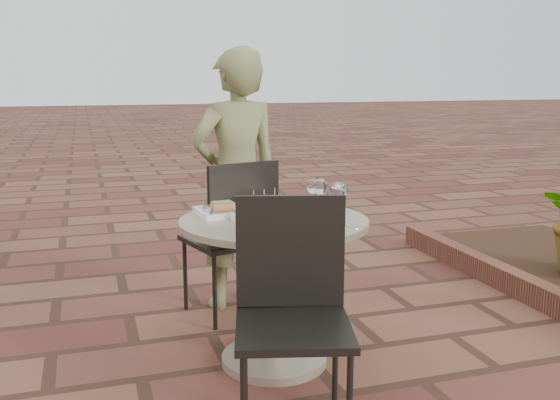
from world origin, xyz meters
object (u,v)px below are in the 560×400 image
object	(u,v)px
chair_far	(235,227)
plate_tuna	(285,227)
chair_near	(292,295)
plate_salmon	(222,211)
diner	(236,180)
cafe_table	(274,269)
plate_sliders	(264,214)

from	to	relation	value
chair_far	plate_tuna	bearing A→B (deg)	75.13
chair_near	plate_salmon	bearing A→B (deg)	114.03
chair_near	plate_salmon	world-z (taller)	chair_near
diner	plate_salmon	xyz separation A→B (m)	(-0.23, -0.68, -0.03)
cafe_table	diner	bearing A→B (deg)	88.52
chair_near	chair_far	bearing A→B (deg)	102.18
chair_far	plate_sliders	bearing A→B (deg)	72.68
plate_salmon	plate_tuna	size ratio (longest dim) A/B	0.78
diner	plate_tuna	bearing A→B (deg)	76.68
chair_far	plate_tuna	size ratio (longest dim) A/B	2.79
chair_near	diner	xyz separation A→B (m)	(0.12, 1.40, 0.23)
plate_salmon	plate_tuna	world-z (taller)	plate_salmon
cafe_table	diner	size ratio (longest dim) A/B	0.57
chair_near	cafe_table	bearing A→B (deg)	94.99
cafe_table	plate_salmon	distance (m)	0.38
plate_sliders	plate_salmon	bearing A→B (deg)	129.78
chair_far	plate_sliders	xyz separation A→B (m)	(-0.01, -0.65, 0.21)
chair_far	plate_salmon	xyz separation A→B (m)	(-0.17, -0.46, 0.20)
plate_tuna	cafe_table	bearing A→B (deg)	85.02
diner	plate_salmon	size ratio (longest dim) A/B	6.04
chair_far	diner	bearing A→B (deg)	-122.43
cafe_table	chair_far	distance (m)	0.63
chair_far	plate_salmon	distance (m)	0.53
chair_far	chair_near	bearing A→B (deg)	71.16
cafe_table	plate_salmon	bearing A→B (deg)	141.29
chair_near	plate_salmon	xyz separation A→B (m)	(-0.12, 0.72, 0.20)
chair_far	plate_salmon	size ratio (longest dim) A/B	3.59
cafe_table	plate_tuna	size ratio (longest dim) A/B	2.70
chair_near	plate_tuna	size ratio (longest dim) A/B	2.79
diner	plate_sliders	world-z (taller)	diner
chair_far	plate_tuna	distance (m)	0.89
chair_far	chair_near	size ratio (longest dim) A/B	1.00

